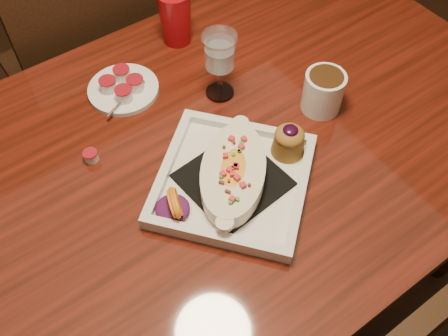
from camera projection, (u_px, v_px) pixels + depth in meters
floor at (211, 293)px, 1.63m from camera, size 7.00×7.00×0.00m
table at (205, 180)px, 1.11m from camera, size 1.50×0.90×0.75m
chair_far at (91, 70)px, 1.53m from camera, size 0.42×0.42×0.93m
plate at (237, 173)px, 0.96m from camera, size 0.40×0.40×0.08m
coffee_mug at (324, 90)px, 1.07m from camera, size 0.12×0.09×0.09m
goblet at (220, 55)px, 1.04m from camera, size 0.08×0.08×0.16m
saucer at (123, 88)px, 1.12m from camera, size 0.16×0.16×0.11m
creamer_loose at (91, 156)px, 1.01m from camera, size 0.03×0.03×0.02m
red_tumbler at (175, 17)px, 1.18m from camera, size 0.08×0.08×0.13m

